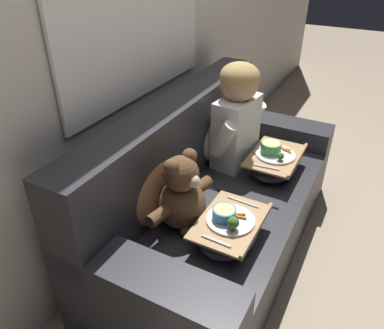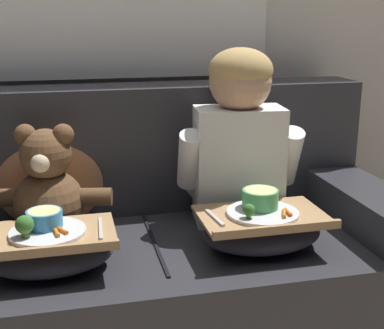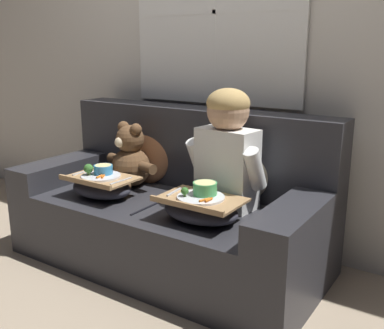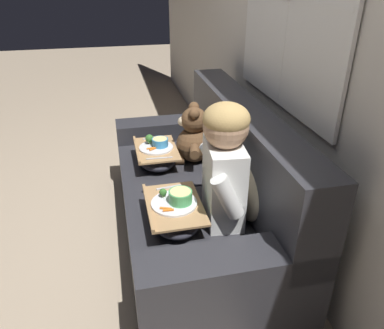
% 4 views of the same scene
% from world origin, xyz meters
% --- Properties ---
extents(ground_plane, '(14.00, 14.00, 0.00)m').
position_xyz_m(ground_plane, '(0.00, 0.00, 0.00)').
color(ground_plane, tan).
extents(wall_back_with_window, '(8.00, 0.08, 2.60)m').
position_xyz_m(wall_back_with_window, '(0.00, 0.56, 1.31)').
color(wall_back_with_window, beige).
rests_on(wall_back_with_window, ground_plane).
extents(couch, '(1.83, 0.87, 0.90)m').
position_xyz_m(couch, '(0.00, 0.07, 0.32)').
color(couch, '#2D2D33').
rests_on(couch, ground_plane).
extents(throw_pillow_behind_child, '(0.41, 0.20, 0.42)m').
position_xyz_m(throw_pillow_behind_child, '(0.35, 0.24, 0.60)').
color(throw_pillow_behind_child, '#C1B293').
rests_on(throw_pillow_behind_child, couch).
extents(throw_pillow_behind_teddy, '(0.43, 0.21, 0.44)m').
position_xyz_m(throw_pillow_behind_teddy, '(-0.35, 0.24, 0.60)').
color(throw_pillow_behind_teddy, '#B2754C').
rests_on(throw_pillow_behind_teddy, couch).
extents(child_figure, '(0.47, 0.24, 0.65)m').
position_xyz_m(child_figure, '(0.35, 0.08, 0.76)').
color(child_figure, white).
rests_on(child_figure, couch).
extents(teddy_bear, '(0.44, 0.32, 0.41)m').
position_xyz_m(teddy_bear, '(-0.35, 0.08, 0.58)').
color(teddy_bear, brown).
rests_on(teddy_bear, couch).
extents(lap_tray_child, '(0.42, 0.29, 0.20)m').
position_xyz_m(lap_tray_child, '(0.35, -0.18, 0.47)').
color(lap_tray_child, '#2D2D38').
rests_on(lap_tray_child, child_figure).
extents(lap_tray_teddy, '(0.41, 0.28, 0.20)m').
position_xyz_m(lap_tray_teddy, '(-0.35, -0.18, 0.47)').
color(lap_tray_teddy, '#2D2D38').
rests_on(lap_tray_teddy, teddy_bear).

